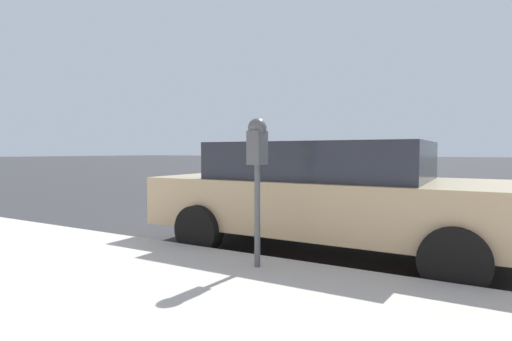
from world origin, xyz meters
The scene contains 3 objects.
ground_plane centered at (0.00, 0.00, 0.00)m, with size 220.00×220.00×0.00m, color #333335.
parking_meter centered at (-2.62, -0.50, 1.31)m, with size 0.21×0.19×1.51m.
car_tan centered at (-1.07, -0.74, 0.78)m, with size 2.18×4.79×1.45m.
Camera 1 is at (-6.11, -2.47, 1.33)m, focal length 28.00 mm.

